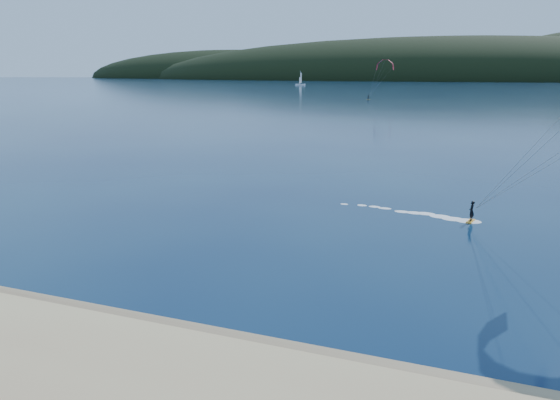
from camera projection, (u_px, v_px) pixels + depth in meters
name	position (u px, v px, depth m)	size (l,w,h in m)	color
ground	(100.00, 394.00, 18.42)	(1800.00, 1800.00, 0.00)	#081A3D
wet_sand	(170.00, 334.00, 22.50)	(220.00, 2.50, 0.10)	#8C7151
headland	(474.00, 80.00, 694.99)	(1200.00, 310.00, 140.00)	black
kitesurfer_far	(385.00, 69.00, 202.52)	(10.75, 4.76, 13.80)	orange
sailboat	(300.00, 84.00, 421.96)	(8.14, 5.23, 11.56)	white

